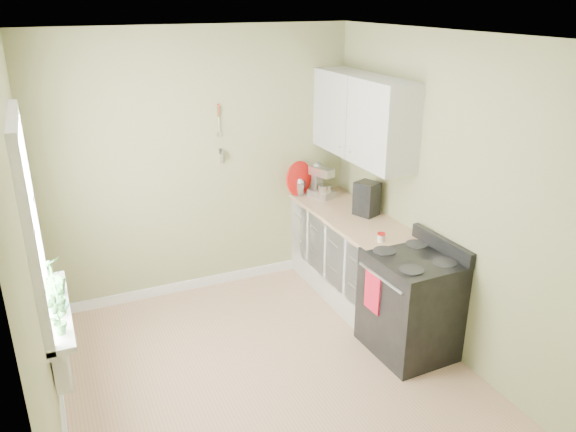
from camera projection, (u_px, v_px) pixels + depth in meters
name	position (u px, v px, depth m)	size (l,w,h in m)	color
floor	(271.00, 382.00, 4.60)	(3.20, 3.60, 0.02)	#A97D5D
ceiling	(267.00, 34.00, 3.61)	(3.20, 3.60, 0.02)	white
wall_back	(201.00, 165.00, 5.64)	(3.20, 0.02, 2.70)	#989A69
wall_left	(31.00, 270.00, 3.49)	(0.02, 3.60, 2.70)	#989A69
wall_right	(446.00, 199.00, 4.72)	(0.02, 3.60, 2.70)	#989A69
base_cabinets	(350.00, 256.00, 5.78)	(0.60, 1.60, 0.87)	silver
countertop	(351.00, 216.00, 5.61)	(0.64, 1.60, 0.04)	tan
upper_cabinets	(362.00, 117.00, 5.40)	(0.35, 1.40, 0.80)	silver
window	(29.00, 223.00, 3.69)	(0.06, 1.14, 1.44)	white
window_sill	(56.00, 309.00, 3.96)	(0.18, 1.14, 0.04)	white
radiator	(59.00, 353.00, 4.03)	(0.12, 0.50, 0.35)	white
wall_utensils	(220.00, 143.00, 5.61)	(0.02, 0.14, 0.58)	tan
stove	(410.00, 303.00, 4.86)	(0.68, 0.76, 1.03)	black
stand_mixer	(321.00, 183.00, 6.03)	(0.26, 0.33, 0.36)	#B2B2B7
kettle	(299.00, 187.00, 6.09)	(0.19, 0.11, 0.19)	silver
coffee_maker	(367.00, 199.00, 5.53)	(0.26, 0.27, 0.34)	black
red_tray	(299.00, 179.00, 6.06)	(0.38, 0.38, 0.02)	red
jar	(381.00, 237.00, 4.96)	(0.07, 0.07, 0.08)	beige
plant_a	(58.00, 316.00, 3.58)	(0.14, 0.10, 0.27)	#31632F
plant_b	(55.00, 296.00, 3.81)	(0.15, 0.12, 0.27)	#31632F
plant_c	(53.00, 276.00, 4.06)	(0.17, 0.17, 0.30)	#31632F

